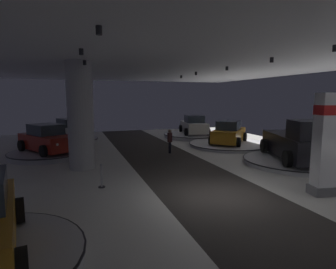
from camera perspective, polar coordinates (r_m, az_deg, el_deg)
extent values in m
cube|color=silver|center=(10.94, 10.34, -12.40)|extent=(24.00, 44.00, 0.05)
cube|color=#383330|center=(10.94, 10.34, -12.26)|extent=(4.40, 44.00, 0.01)
cube|color=silver|center=(10.46, 11.09, 17.67)|extent=(24.00, 44.00, 0.10)
cylinder|color=black|center=(7.50, -13.90, 19.91)|extent=(0.16, 0.16, 0.22)
cylinder|color=black|center=(10.94, -17.27, 15.81)|extent=(0.16, 0.16, 0.22)
cylinder|color=black|center=(14.20, -16.62, 13.85)|extent=(0.16, 0.16, 0.22)
cylinder|color=black|center=(17.94, -17.86, 12.42)|extent=(0.16, 0.16, 0.22)
cylinder|color=black|center=(20.84, -17.43, 11.71)|extent=(0.16, 0.16, 0.22)
cylinder|color=black|center=(11.28, 30.87, 14.83)|extent=(0.16, 0.16, 0.22)
cylinder|color=black|center=(13.48, 20.37, 14.05)|extent=(0.16, 0.16, 0.22)
cylinder|color=black|center=(16.60, 11.91, 13.04)|extent=(0.16, 0.16, 0.22)
cylinder|color=black|center=(19.65, 5.72, 12.29)|extent=(0.16, 0.16, 0.22)
cylinder|color=black|center=(22.72, 2.70, 11.67)|extent=(0.16, 0.16, 0.22)
cylinder|color=#ADADB2|center=(15.01, -17.39, 3.63)|extent=(1.31, 1.31, 5.50)
cube|color=slate|center=(12.50, 29.51, -9.77)|extent=(1.35, 0.84, 0.35)
cube|color=white|center=(12.10, 30.11, -0.98)|extent=(1.18, 0.73, 3.51)
cube|color=red|center=(12.01, 30.46, 4.33)|extent=(1.20, 0.76, 0.36)
cylinder|color=silver|center=(26.22, 5.27, -0.18)|extent=(5.49, 5.49, 0.35)
cylinder|color=black|center=(26.21, 5.27, 0.13)|extent=(5.60, 5.60, 0.05)
cube|color=silver|center=(26.13, 5.29, 1.52)|extent=(2.60, 4.47, 0.90)
cube|color=#2D3842|center=(25.92, 5.38, 3.13)|extent=(1.91, 2.17, 0.70)
cylinder|color=black|center=(27.36, 2.59, 1.25)|extent=(0.35, 0.71, 0.68)
cylinder|color=black|center=(27.77, 6.65, 1.30)|extent=(0.35, 0.71, 0.68)
cylinder|color=black|center=(24.57, 3.73, 0.52)|extent=(0.35, 0.71, 0.68)
cylinder|color=black|center=(25.03, 8.22, 0.59)|extent=(0.35, 0.71, 0.68)
sphere|color=white|center=(28.03, 3.39, 2.18)|extent=(0.18, 0.18, 0.18)
sphere|color=white|center=(28.23, 5.36, 2.20)|extent=(0.18, 0.18, 0.18)
cylinder|color=silver|center=(21.88, 12.23, -2.00)|extent=(5.93, 5.93, 0.24)
cylinder|color=black|center=(21.86, 12.24, -1.78)|extent=(6.05, 6.05, 0.05)
cube|color=#B77519|center=(21.77, 12.28, -0.11)|extent=(4.17, 4.31, 0.90)
cube|color=#2D3842|center=(21.54, 12.26, 1.81)|extent=(2.43, 2.45, 0.70)
cylinder|color=black|center=(23.40, 10.57, -0.21)|extent=(0.62, 0.65, 0.68)
cylinder|color=black|center=(23.03, 15.41, -0.48)|extent=(0.62, 0.65, 0.68)
cylinder|color=black|center=(20.66, 8.75, -1.19)|extent=(0.62, 0.65, 0.68)
cylinder|color=black|center=(20.24, 14.22, -1.52)|extent=(0.62, 0.65, 0.68)
sphere|color=white|center=(23.86, 12.12, 0.82)|extent=(0.18, 0.18, 0.18)
sphere|color=white|center=(23.68, 14.47, 0.70)|extent=(0.18, 0.18, 0.18)
cylinder|color=black|center=(6.16, -27.63, -22.64)|extent=(0.33, 0.71, 0.68)
cylinder|color=black|center=(8.76, -27.93, -13.47)|extent=(0.33, 0.71, 0.68)
cylinder|color=#B7B7BC|center=(17.25, 24.48, -5.02)|extent=(5.56, 5.56, 0.27)
cylinder|color=black|center=(17.23, 24.50, -4.67)|extent=(5.68, 5.68, 0.05)
cube|color=black|center=(17.09, 24.64, -2.11)|extent=(3.82, 5.70, 1.20)
cube|color=black|center=(15.42, 27.29, 0.69)|extent=(2.37, 2.26, 1.00)
cube|color=#28333D|center=(15.88, 26.51, 0.92)|extent=(1.67, 0.68, 0.75)
cylinder|color=black|center=(16.03, 31.04, -4.32)|extent=(0.56, 0.88, 0.84)
cylinder|color=black|center=(15.02, 23.17, -4.57)|extent=(0.56, 0.88, 0.84)
cylinder|color=black|center=(19.29, 25.68, -2.13)|extent=(0.56, 0.88, 0.84)
cylinder|color=black|center=(18.46, 18.98, -2.20)|extent=(0.56, 0.88, 0.84)
cylinder|color=#B7B7BC|center=(24.81, -19.35, -1.12)|extent=(4.47, 4.47, 0.26)
cylinder|color=black|center=(24.80, -19.36, -0.89)|extent=(4.56, 4.56, 0.05)
cube|color=silver|center=(24.71, -19.43, 0.58)|extent=(3.32, 4.57, 0.90)
cube|color=#2D3842|center=(24.50, -19.37, 2.29)|extent=(2.19, 2.36, 0.70)
cylinder|color=black|center=(25.72, -22.69, 0.08)|extent=(0.47, 0.71, 0.68)
cylinder|color=black|center=(26.44, -18.61, 0.46)|extent=(0.47, 0.71, 0.68)
cylinder|color=black|center=(23.06, -20.31, -0.61)|extent=(0.47, 0.71, 0.68)
cylinder|color=black|center=(23.86, -15.86, -0.16)|extent=(0.47, 0.71, 0.68)
sphere|color=white|center=(26.43, -22.16, 1.13)|extent=(0.18, 0.18, 0.18)
sphere|color=white|center=(26.78, -20.17, 1.30)|extent=(0.18, 0.18, 0.18)
cylinder|color=#B7B7BC|center=(19.11, -23.21, -3.67)|extent=(4.59, 4.59, 0.34)
cylinder|color=black|center=(19.09, -23.23, -3.27)|extent=(4.68, 4.68, 0.05)
cube|color=maroon|center=(18.99, -23.33, -1.37)|extent=(3.74, 4.52, 0.90)
cube|color=#2D3842|center=(19.03, -23.66, 0.91)|extent=(2.32, 2.44, 0.70)
cylinder|color=black|center=(18.28, -18.46, -2.32)|extent=(0.54, 0.69, 0.68)
cylinder|color=black|center=(17.33, -24.07, -3.12)|extent=(0.54, 0.69, 0.68)
cylinder|color=black|center=(20.73, -22.64, -1.38)|extent=(0.54, 0.69, 0.68)
cylinder|color=black|center=(19.90, -27.73, -2.02)|extent=(0.54, 0.69, 0.68)
sphere|color=white|center=(17.43, -18.81, -1.53)|extent=(0.18, 0.18, 0.18)
sphere|color=white|center=(16.94, -21.66, -1.91)|extent=(0.18, 0.18, 0.18)
cylinder|color=black|center=(18.71, 0.31, -2.56)|extent=(0.14, 0.14, 0.80)
cylinder|color=black|center=(18.54, 0.42, -2.65)|extent=(0.14, 0.14, 0.80)
cylinder|color=#472323|center=(18.52, 0.37, -0.60)|extent=(0.32, 0.32, 0.62)
sphere|color=#99755B|center=(18.47, 0.37, 0.69)|extent=(0.22, 0.22, 0.22)
cylinder|color=#333338|center=(12.07, -13.35, -10.35)|extent=(0.28, 0.28, 0.04)
cylinder|color=#B2B2B7|center=(11.94, -13.41, -8.24)|extent=(0.07, 0.07, 0.96)
sphere|color=#B2B2B7|center=(11.82, -13.49, -6.00)|extent=(0.10, 0.10, 0.10)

